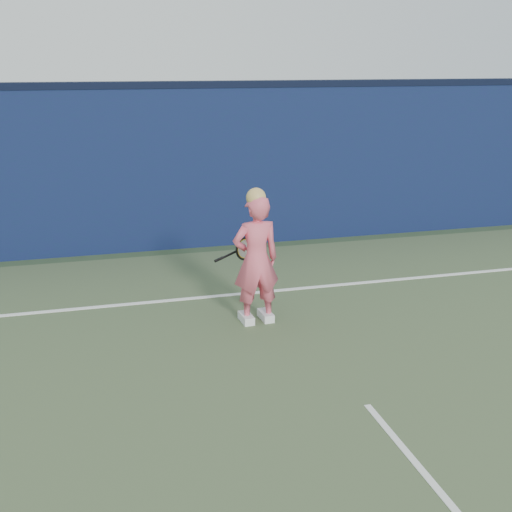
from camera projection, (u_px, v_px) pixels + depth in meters
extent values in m
plane|color=#263C25|center=(424.00, 474.00, 4.70)|extent=(80.00, 80.00, 0.00)
cube|color=#0D1E3C|center=(229.00, 167.00, 10.34)|extent=(24.00, 0.40, 2.50)
cube|color=black|center=(228.00, 84.00, 9.96)|extent=(24.00, 0.42, 0.10)
imported|color=#EA5B70|center=(256.00, 260.00, 7.24)|extent=(0.57, 0.40, 1.49)
sphere|color=tan|center=(256.00, 198.00, 7.03)|extent=(0.22, 0.22, 0.22)
cube|color=white|center=(266.00, 316.00, 7.48)|extent=(0.14, 0.29, 0.10)
cube|color=white|center=(246.00, 318.00, 7.40)|extent=(0.14, 0.29, 0.10)
torus|color=black|center=(245.00, 249.00, 7.66)|extent=(0.27, 0.18, 0.28)
torus|color=yellow|center=(245.00, 249.00, 7.66)|extent=(0.22, 0.14, 0.23)
cylinder|color=beige|center=(245.00, 249.00, 7.66)|extent=(0.21, 0.13, 0.23)
cylinder|color=black|center=(228.00, 255.00, 7.59)|extent=(0.25, 0.11, 0.09)
cylinder|color=black|center=(219.00, 259.00, 7.56)|extent=(0.12, 0.07, 0.06)
cube|color=white|center=(272.00, 291.00, 8.39)|extent=(11.00, 0.08, 0.01)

